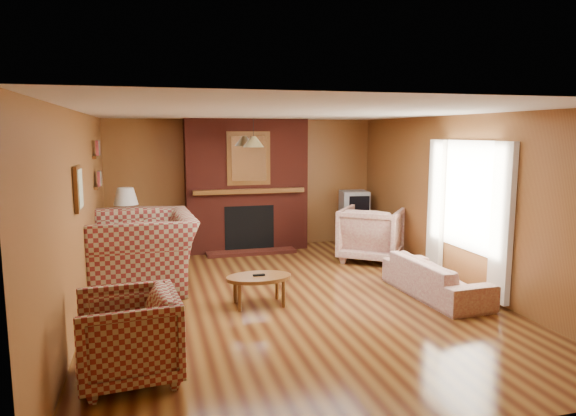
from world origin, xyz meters
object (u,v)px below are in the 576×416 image
object	(u,v)px
plaid_armchair	(128,337)
floral_armchair	(371,234)
fireplace	(247,186)
table_lamp	(126,205)
floral_sofa	(435,278)
crt_tv	(354,203)
tv_stand	(354,230)
plaid_loveseat	(142,251)
coffee_table	(259,280)
side_table	(128,246)

from	to	relation	value
plaid_armchair	floral_armchair	world-z (taller)	floral_armchair
fireplace	table_lamp	bearing A→B (deg)	-165.71
floral_sofa	floral_armchair	bearing A→B (deg)	-2.42
table_lamp	crt_tv	distance (m)	4.17
tv_stand	crt_tv	bearing A→B (deg)	-84.62
plaid_armchair	table_lamp	size ratio (longest dim) A/B	1.32
plaid_loveseat	crt_tv	bearing A→B (deg)	110.99
floral_armchair	table_lamp	world-z (taller)	table_lamp
coffee_table	tv_stand	xyz separation A→B (m)	(2.49, 2.94, -0.03)
plaid_armchair	plaid_loveseat	bearing A→B (deg)	172.40
table_lamp	plaid_loveseat	bearing A→B (deg)	-79.98
plaid_loveseat	floral_sofa	xyz separation A→B (m)	(3.75, -1.42, -0.27)
table_lamp	crt_tv	xyz separation A→B (m)	(4.15, 0.34, -0.16)
side_table	crt_tv	xyz separation A→B (m)	(4.15, 0.34, 0.51)
plaid_armchair	crt_tv	bearing A→B (deg)	133.20
table_lamp	floral_armchair	bearing A→B (deg)	-11.87
floral_armchair	side_table	distance (m)	4.07
side_table	tv_stand	bearing A→B (deg)	4.82
plaid_armchair	floral_sofa	bearing A→B (deg)	104.16
table_lamp	crt_tv	bearing A→B (deg)	4.74
floral_armchair	side_table	world-z (taller)	floral_armchair
coffee_table	tv_stand	size ratio (longest dim) A/B	1.39
coffee_table	tv_stand	distance (m)	3.85
plaid_armchair	coffee_table	xyz separation A→B (m)	(1.51, 1.63, -0.06)
floral_sofa	table_lamp	distance (m)	4.96
coffee_table	floral_armchair	bearing A→B (deg)	37.05
plaid_armchair	fireplace	bearing A→B (deg)	152.14
table_lamp	tv_stand	distance (m)	4.22
side_table	table_lamp	world-z (taller)	table_lamp
fireplace	plaid_loveseat	bearing A→B (deg)	-133.51
side_table	table_lamp	bearing A→B (deg)	180.00
floral_sofa	side_table	size ratio (longest dim) A/B	2.76
floral_sofa	side_table	xyz separation A→B (m)	(-4.00, 2.84, 0.06)
plaid_loveseat	side_table	xyz separation A→B (m)	(-0.25, 1.41, -0.21)
fireplace	side_table	xyz separation A→B (m)	(-2.10, -0.53, -0.87)
crt_tv	floral_armchair	bearing A→B (deg)	-98.24
plaid_armchair	table_lamp	distance (m)	4.26
plaid_armchair	crt_tv	world-z (taller)	crt_tv
plaid_armchair	floral_armchair	size ratio (longest dim) A/B	0.86
floral_sofa	coffee_table	size ratio (longest dim) A/B	2.06
floral_sofa	plaid_loveseat	bearing A→B (deg)	66.17
plaid_armchair	side_table	world-z (taller)	plaid_armchair
coffee_table	plaid_loveseat	bearing A→B (deg)	140.28
plaid_armchair	floral_sofa	xyz separation A→B (m)	(3.85, 1.38, -0.14)
floral_armchair	crt_tv	size ratio (longest dim) A/B	1.78
plaid_loveseat	floral_sofa	bearing A→B (deg)	65.91
fireplace	floral_armchair	size ratio (longest dim) A/B	2.40
floral_armchair	tv_stand	size ratio (longest dim) A/B	1.69
plaid_armchair	side_table	xyz separation A→B (m)	(-0.15, 4.22, -0.08)
floral_sofa	table_lamp	bearing A→B (deg)	51.61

